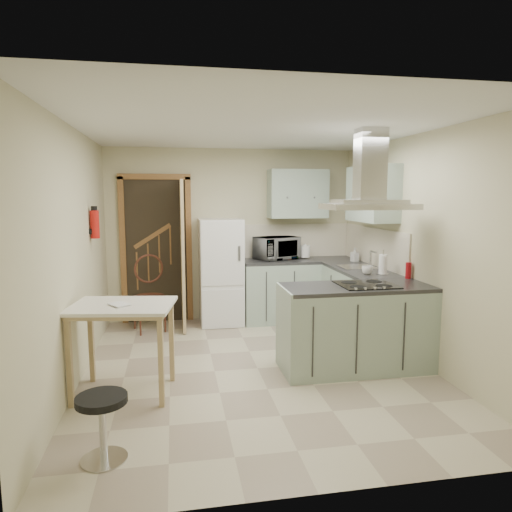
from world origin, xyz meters
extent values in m
plane|color=#BBB091|center=(0.00, 0.00, 0.00)|extent=(4.20, 4.20, 0.00)
plane|color=silver|center=(0.00, 0.00, 2.50)|extent=(4.20, 4.20, 0.00)
plane|color=beige|center=(0.00, 2.10, 1.25)|extent=(3.60, 0.00, 3.60)
plane|color=beige|center=(-1.80, 0.00, 1.25)|extent=(0.00, 4.20, 4.20)
plane|color=beige|center=(1.80, 0.00, 1.25)|extent=(0.00, 4.20, 4.20)
cube|color=brown|center=(-1.10, 2.07, 1.05)|extent=(1.10, 0.12, 2.10)
cube|color=white|center=(-0.20, 1.80, 0.75)|extent=(0.60, 0.60, 1.50)
cube|color=#9EB2A0|center=(0.66, 1.80, 0.45)|extent=(1.08, 0.60, 0.90)
cube|color=#9EB2A0|center=(1.50, 1.12, 0.45)|extent=(0.60, 1.95, 0.90)
cube|color=beige|center=(0.96, 2.09, 1.15)|extent=(1.68, 0.02, 0.50)
cube|color=#9EB2A0|center=(0.95, 1.93, 1.85)|extent=(0.85, 0.35, 0.70)
cube|color=#9EB2A0|center=(1.62, 0.85, 1.85)|extent=(0.35, 0.90, 0.70)
cube|color=#9EB2A0|center=(1.02, -0.18, 0.45)|extent=(1.55, 0.65, 0.90)
cube|color=black|center=(1.12, -0.18, 0.91)|extent=(0.58, 0.50, 0.01)
cube|color=silver|center=(1.12, -0.18, 1.72)|extent=(0.90, 0.55, 0.10)
cube|color=silver|center=(1.50, 0.95, 0.91)|extent=(0.45, 0.40, 0.01)
cylinder|color=#B2140F|center=(-1.74, 0.90, 1.50)|extent=(0.10, 0.10, 0.32)
cube|color=tan|center=(-1.33, -0.38, 0.43)|extent=(1.00, 0.82, 0.85)
cube|color=#452C17|center=(-1.20, 1.60, 0.47)|extent=(0.52, 0.52, 0.94)
cylinder|color=black|center=(-1.36, -1.47, 0.24)|extent=(0.46, 0.46, 0.47)
imported|color=black|center=(0.63, 1.88, 1.06)|extent=(0.70, 0.59, 0.33)
cylinder|color=white|center=(1.06, 1.87, 1.01)|extent=(0.16, 0.16, 0.21)
cube|color=#C64417|center=(0.78, 1.86, 1.04)|extent=(0.13, 0.20, 0.28)
imported|color=#A7A5B1|center=(1.67, 1.45, 1.00)|extent=(0.11, 0.11, 0.19)
cylinder|color=white|center=(1.58, 0.40, 1.02)|extent=(0.12, 0.12, 0.25)
imported|color=silver|center=(1.40, 0.42, 0.95)|extent=(0.17, 0.17, 0.10)
cylinder|color=#A10D14|center=(1.75, 0.10, 0.99)|extent=(0.08, 0.08, 0.18)
imported|color=brown|center=(-1.40, -0.46, 0.89)|extent=(0.23, 0.24, 0.09)
camera|label=1|loc=(-0.84, -4.59, 1.84)|focal=32.00mm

